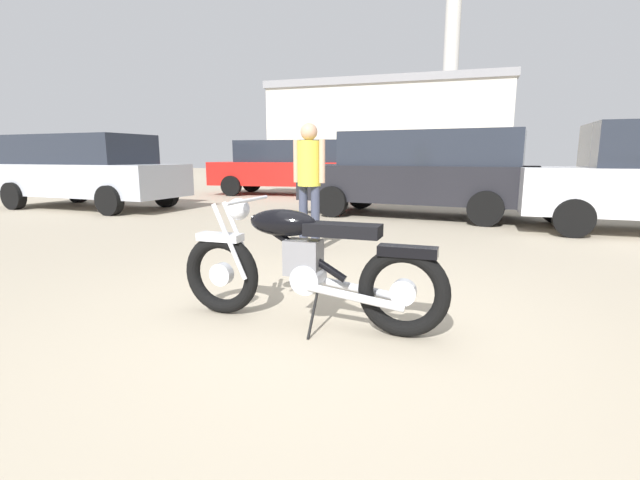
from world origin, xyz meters
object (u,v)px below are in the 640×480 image
Objects in this scene: bystander at (309,174)px; blue_hatchback_right at (288,166)px; vintage_motorcycle at (304,265)px; silver_sedan_mid at (421,171)px; white_estate_far at (86,169)px.

blue_hatchback_right is at bearing -146.60° from bystander.
silver_sedan_mid is at bearing -90.14° from vintage_motorcycle.
bystander is (-0.85, 2.55, 0.57)m from vintage_motorcycle.
blue_hatchback_right reaches higher than bystander.
bystander is at bearing 82.52° from silver_sedan_mid.
silver_sedan_mid is at bearing 10.70° from white_estate_far.
blue_hatchback_right is 1.01× the size of white_estate_far.
white_estate_far reaches higher than vintage_motorcycle.
vintage_motorcycle is at bearing 95.36° from silver_sedan_mid.
vintage_motorcycle is at bearing -32.55° from white_estate_far.
vintage_motorcycle is 6.60m from silver_sedan_mid.
white_estate_far reaches higher than bystander.
white_estate_far is (-3.15, -5.14, 0.00)m from blue_hatchback_right.
white_estate_far is (-7.83, -0.93, 0.00)m from silver_sedan_mid.
blue_hatchback_right is 6.03m from white_estate_far.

